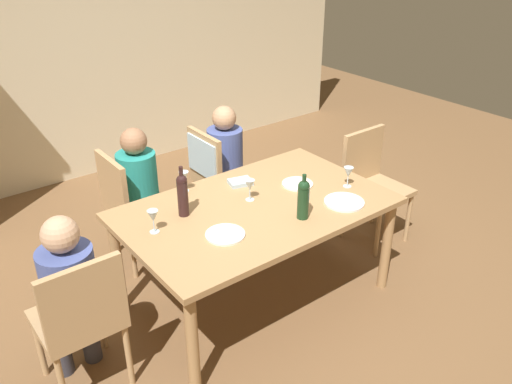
% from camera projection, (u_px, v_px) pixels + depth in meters
% --- Properties ---
extents(ground_plane, '(10.00, 10.00, 0.00)m').
position_uv_depth(ground_plane, '(256.00, 296.00, 3.85)').
color(ground_plane, brown).
extents(rear_room_partition, '(6.40, 0.12, 2.70)m').
position_uv_depth(rear_room_partition, '(83.00, 42.00, 5.14)').
color(rear_room_partition, beige).
rests_on(rear_room_partition, ground_plane).
extents(dining_table, '(1.76, 1.09, 0.75)m').
position_uv_depth(dining_table, '(256.00, 216.00, 3.53)').
color(dining_table, '#A87F51').
rests_on(dining_table, ground_plane).
extents(chair_far_left, '(0.44, 0.44, 0.92)m').
position_uv_depth(chair_far_left, '(130.00, 202.00, 3.99)').
color(chair_far_left, tan).
rests_on(chair_far_left, ground_plane).
extents(chair_left_end, '(0.44, 0.44, 0.92)m').
position_uv_depth(chair_left_end, '(81.00, 316.00, 2.85)').
color(chair_left_end, tan).
rests_on(chair_left_end, ground_plane).
extents(chair_far_right, '(0.46, 0.44, 0.92)m').
position_uv_depth(chair_far_right, '(213.00, 169.00, 4.37)').
color(chair_far_right, tan).
rests_on(chair_far_right, ground_plane).
extents(chair_right_end, '(0.44, 0.44, 0.92)m').
position_uv_depth(chair_right_end, '(371.00, 178.00, 4.34)').
color(chair_right_end, tan).
rests_on(chair_right_end, ground_plane).
extents(person_woman_host, '(0.34, 0.29, 1.10)m').
position_uv_depth(person_woman_host, '(142.00, 185.00, 4.00)').
color(person_woman_host, '#33333D').
rests_on(person_woman_host, ground_plane).
extents(person_man_bearded, '(0.29, 0.34, 1.11)m').
position_uv_depth(person_man_bearded, '(70.00, 290.00, 2.88)').
color(person_man_bearded, '#33333D').
rests_on(person_man_bearded, ground_plane).
extents(person_man_guest, '(0.34, 0.29, 1.10)m').
position_uv_depth(person_man_guest, '(228.00, 159.00, 4.43)').
color(person_man_guest, '#33333D').
rests_on(person_man_guest, ground_plane).
extents(wine_bottle_tall_green, '(0.07, 0.07, 0.34)m').
position_uv_depth(wine_bottle_tall_green, '(183.00, 194.00, 3.32)').
color(wine_bottle_tall_green, black).
rests_on(wine_bottle_tall_green, dining_table).
extents(wine_bottle_dark_red, '(0.07, 0.07, 0.30)m').
position_uv_depth(wine_bottle_dark_red, '(303.00, 198.00, 3.29)').
color(wine_bottle_dark_red, '#19381E').
rests_on(wine_bottle_dark_red, dining_table).
extents(wine_glass_near_left, '(0.07, 0.07, 0.15)m').
position_uv_depth(wine_glass_near_left, '(250.00, 186.00, 3.52)').
color(wine_glass_near_left, silver).
rests_on(wine_glass_near_left, dining_table).
extents(wine_glass_centre, '(0.07, 0.07, 0.15)m').
position_uv_depth(wine_glass_centre, '(348.00, 173.00, 3.69)').
color(wine_glass_centre, silver).
rests_on(wine_glass_centre, dining_table).
extents(wine_glass_near_right, '(0.07, 0.07, 0.15)m').
position_uv_depth(wine_glass_near_right, '(184.00, 177.00, 3.63)').
color(wine_glass_near_right, silver).
rests_on(wine_glass_near_right, dining_table).
extents(wine_glass_far, '(0.07, 0.07, 0.15)m').
position_uv_depth(wine_glass_far, '(153.00, 217.00, 3.16)').
color(wine_glass_far, silver).
rests_on(wine_glass_far, dining_table).
extents(dinner_plate_host, '(0.22, 0.22, 0.01)m').
position_uv_depth(dinner_plate_host, '(297.00, 184.00, 3.76)').
color(dinner_plate_host, white).
rests_on(dinner_plate_host, dining_table).
extents(dinner_plate_guest_left, '(0.24, 0.24, 0.01)m').
position_uv_depth(dinner_plate_guest_left, '(225.00, 235.00, 3.17)').
color(dinner_plate_guest_left, white).
rests_on(dinner_plate_guest_left, dining_table).
extents(dinner_plate_guest_right, '(0.27, 0.27, 0.01)m').
position_uv_depth(dinner_plate_guest_right, '(344.00, 202.00, 3.52)').
color(dinner_plate_guest_right, white).
rests_on(dinner_plate_guest_right, dining_table).
extents(folded_napkin, '(0.19, 0.16, 0.03)m').
position_uv_depth(folded_napkin, '(240.00, 182.00, 3.77)').
color(folded_napkin, '#ADC6D6').
rests_on(folded_napkin, dining_table).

